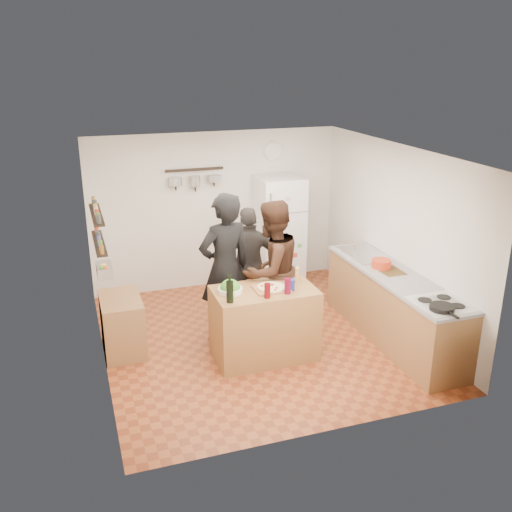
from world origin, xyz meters
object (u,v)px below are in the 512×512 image
object	(u,v)px
person_left	(225,268)
red_bowl	(381,264)
counter_run	(393,308)
skillet	(442,308)
prep_island	(264,323)
side_table	(122,325)
person_back	(250,264)
fridge	(279,232)
wine_bottle	(230,292)
salad_bowl	(230,290)
pepper_mill	(297,277)
person_center	(271,271)
wall_clock	(273,151)
salt_canister	(291,285)

from	to	relation	value
person_left	red_bowl	xyz separation A→B (m)	(2.05, -0.42, -0.03)
counter_run	skillet	world-z (taller)	skillet
prep_island	side_table	xyz separation A→B (m)	(-1.66, 0.71, -0.09)
person_back	fridge	xyz separation A→B (m)	(0.85, 1.09, 0.08)
counter_run	prep_island	bearing A→B (deg)	176.75
wine_bottle	person_left	bearing A→B (deg)	78.04
skillet	fridge	bearing A→B (deg)	100.82
salad_bowl	fridge	world-z (taller)	fridge
pepper_mill	red_bowl	bearing A→B (deg)	6.60
counter_run	side_table	bearing A→B (deg)	166.71
prep_island	side_table	world-z (taller)	prep_island
prep_island	skillet	distance (m)	2.12
salad_bowl	person_back	distance (m)	1.22
prep_island	skillet	bearing A→B (deg)	-35.60
pepper_mill	skillet	size ratio (longest dim) A/B	0.65
pepper_mill	skillet	world-z (taller)	pepper_mill
pepper_mill	person_center	world-z (taller)	person_center
prep_island	salad_bowl	distance (m)	0.64
person_left	side_table	distance (m)	1.49
salad_bowl	red_bowl	world-z (taller)	red_bowl
fridge	skillet	bearing A→B (deg)	-79.18
person_left	fridge	distance (m)	2.08
wall_clock	salt_canister	bearing A→B (deg)	-105.34
fridge	wine_bottle	bearing A→B (deg)	-122.26
salad_bowl	red_bowl	bearing A→B (deg)	3.94
fridge	person_back	bearing A→B (deg)	-128.17
wine_bottle	person_center	xyz separation A→B (m)	(0.77, 0.72, -0.10)
prep_island	person_left	size ratio (longest dim) A/B	0.62
skillet	wall_clock	distance (m)	3.97
pepper_mill	person_back	xyz separation A→B (m)	(-0.28, 1.06, -0.18)
salad_bowl	salt_canister	world-z (taller)	salt_canister
person_center	fridge	size ratio (longest dim) A/B	1.04
salad_bowl	skillet	bearing A→B (deg)	-30.81
prep_island	red_bowl	xyz separation A→B (m)	(1.73, 0.20, 0.52)
wine_bottle	red_bowl	world-z (taller)	wine_bottle
pepper_mill	wall_clock	world-z (taller)	wall_clock
wine_bottle	salt_canister	size ratio (longest dim) A/B	1.85
salt_canister	counter_run	xyz separation A→B (m)	(1.48, 0.02, -0.53)
skillet	red_bowl	distance (m)	1.40
person_center	counter_run	xyz separation A→B (m)	(1.51, -0.60, -0.49)
person_left	skillet	world-z (taller)	person_left
salt_canister	side_table	xyz separation A→B (m)	(-1.96, 0.83, -0.61)
person_left	skillet	distance (m)	2.70
side_table	salad_bowl	bearing A→B (deg)	-28.02
person_center	skillet	world-z (taller)	person_center
skillet	fridge	size ratio (longest dim) A/B	0.15
wine_bottle	person_back	world-z (taller)	person_back
salt_canister	person_left	size ratio (longest dim) A/B	0.07
salt_canister	pepper_mill	bearing A→B (deg)	48.58
pepper_mill	skillet	xyz separation A→B (m)	(1.23, -1.25, -0.05)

